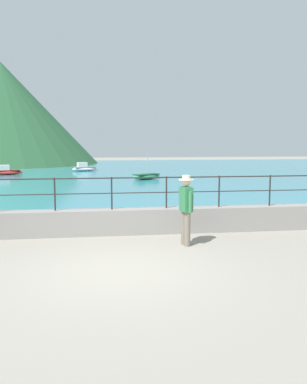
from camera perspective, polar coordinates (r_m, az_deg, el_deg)
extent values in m
plane|color=gray|center=(8.02, -5.21, -11.29)|extent=(120.00, 120.00, 0.00)
cube|color=gray|center=(11.03, -6.03, -4.30)|extent=(20.00, 0.56, 0.70)
cylinder|color=#282623|center=(10.96, -14.12, -0.31)|extent=(0.04, 0.04, 0.90)
cylinder|color=#282623|center=(10.90, -6.09, -0.18)|extent=(0.04, 0.04, 0.90)
cylinder|color=#282623|center=(11.05, 1.88, -0.04)|extent=(0.04, 0.04, 0.90)
cylinder|color=#282623|center=(11.41, 9.49, 0.10)|extent=(0.04, 0.04, 0.90)
cylinder|color=#282623|center=(11.96, 16.52, 0.22)|extent=(0.04, 0.04, 0.90)
cylinder|color=#282623|center=(10.85, -6.12, 2.02)|extent=(18.40, 0.04, 0.04)
cylinder|color=#282623|center=(10.90, -6.09, -0.18)|extent=(18.40, 0.03, 0.03)
cube|color=teal|center=(33.54, -7.34, 2.83)|extent=(64.00, 44.32, 0.06)
cone|color=#285633|center=(50.04, -21.13, 10.60)|extent=(22.13, 22.13, 11.88)
cylinder|color=slate|center=(9.72, 4.93, -5.37)|extent=(0.15, 0.15, 0.86)
cylinder|color=slate|center=(9.88, 4.48, -5.16)|extent=(0.15, 0.15, 0.86)
cube|color=#337F4C|center=(9.67, 4.75, -1.04)|extent=(0.29, 0.40, 0.60)
cylinder|color=#337F4C|center=(9.46, 5.37, -1.47)|extent=(0.09, 0.09, 0.52)
cylinder|color=#337F4C|center=(9.89, 4.15, -1.08)|extent=(0.09, 0.09, 0.52)
sphere|color=beige|center=(9.62, 4.77, 1.50)|extent=(0.22, 0.22, 0.22)
cylinder|color=beige|center=(9.61, 4.78, 1.79)|extent=(0.38, 0.38, 0.02)
cylinder|color=beige|center=(9.61, 4.78, 2.15)|extent=(0.20, 0.20, 0.10)
ellipsoid|color=red|center=(32.51, -20.43, 2.68)|extent=(2.47, 1.57, 0.36)
cube|color=maroon|center=(32.50, -20.44, 2.94)|extent=(1.99, 1.30, 0.06)
cube|color=silver|center=(32.46, -20.90, 3.32)|extent=(0.96, 0.85, 0.40)
ellipsoid|color=#338C59|center=(26.80, -1.03, 2.26)|extent=(2.41, 2.04, 0.36)
cube|color=#1C4D31|center=(26.78, -1.03, 2.58)|extent=(1.95, 1.67, 0.06)
cylinder|color=#B2A899|center=(26.80, -0.88, 4.20)|extent=(0.06, 0.06, 1.45)
ellipsoid|color=white|center=(35.08, -9.90, 3.32)|extent=(2.47, 1.57, 0.36)
cube|color=gray|center=(35.07, -9.90, 3.56)|extent=(1.99, 1.30, 0.06)
cube|color=silver|center=(34.99, -10.30, 3.92)|extent=(0.96, 0.85, 0.40)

